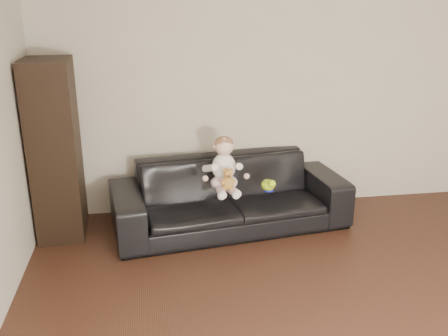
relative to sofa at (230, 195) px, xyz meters
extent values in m
plane|color=#B9AF9B|center=(0.61, 0.50, 0.96)|extent=(5.00, 0.00, 5.00)
imported|color=black|center=(0.00, 0.00, 0.00)|extent=(2.42, 1.21, 0.68)
cube|color=black|center=(-1.66, 0.10, 0.51)|extent=(0.45, 0.60, 1.70)
cube|color=silver|center=(-1.64, 0.10, 0.90)|extent=(0.19, 0.26, 0.28)
ellipsoid|color=#FED6DD|center=(-0.08, -0.11, 0.18)|extent=(0.29, 0.26, 0.14)
ellipsoid|color=white|center=(-0.08, -0.10, 0.33)|extent=(0.25, 0.21, 0.27)
sphere|color=beige|center=(-0.08, -0.11, 0.55)|extent=(0.20, 0.20, 0.18)
ellipsoid|color=#8C603F|center=(-0.08, -0.10, 0.57)|extent=(0.20, 0.20, 0.13)
cylinder|color=#FED6DD|center=(-0.13, -0.28, 0.16)|extent=(0.11, 0.23, 0.09)
cylinder|color=#FED6DD|center=(-0.02, -0.28, 0.16)|extent=(0.11, 0.23, 0.09)
sphere|color=white|center=(-0.14, -0.40, 0.16)|extent=(0.08, 0.08, 0.07)
sphere|color=white|center=(-0.01, -0.40, 0.16)|extent=(0.08, 0.08, 0.07)
cylinder|color=white|center=(-0.22, -0.16, 0.35)|extent=(0.09, 0.19, 0.12)
cylinder|color=white|center=(0.07, -0.16, 0.35)|extent=(0.09, 0.19, 0.12)
ellipsoid|color=#B88034|center=(-0.07, -0.28, 0.24)|extent=(0.14, 0.13, 0.13)
sphere|color=#B88034|center=(-0.07, -0.30, 0.34)|extent=(0.11, 0.11, 0.09)
sphere|color=#B88034|center=(-0.10, -0.29, 0.37)|extent=(0.04, 0.04, 0.03)
sphere|color=#B88034|center=(-0.04, -0.29, 0.37)|extent=(0.04, 0.04, 0.03)
sphere|color=#593819|center=(-0.07, -0.33, 0.33)|extent=(0.04, 0.04, 0.03)
ellipsoid|color=#B3E21A|center=(0.34, -0.20, 0.16)|extent=(0.18, 0.20, 0.11)
sphere|color=red|center=(0.35, -0.09, 0.14)|extent=(0.07, 0.07, 0.06)
cylinder|color=#191DCC|center=(0.35, -0.21, 0.11)|extent=(0.10, 0.10, 0.01)
camera|label=1|loc=(-0.77, -4.58, 1.92)|focal=40.00mm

